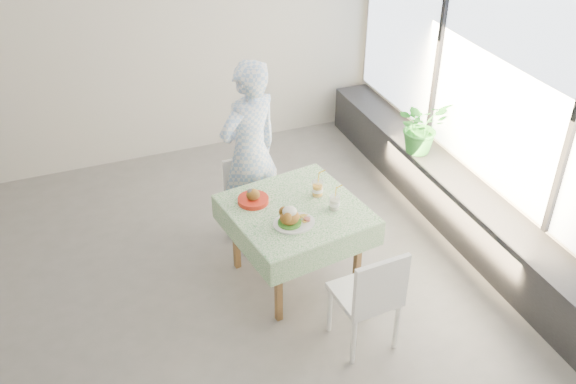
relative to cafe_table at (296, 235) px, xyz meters
name	(u,v)px	position (x,y,z in m)	size (l,w,h in m)	color
floor	(175,301)	(-1.06, 0.09, -0.46)	(6.00, 6.00, 0.00)	slate
wall_back	(106,43)	(-1.06, 2.59, 0.94)	(6.00, 0.02, 2.80)	beige
wall_right	(500,93)	(1.94, 0.09, 0.94)	(0.02, 5.00, 2.80)	beige
window_pane	(502,67)	(1.91, 0.09, 1.19)	(0.01, 4.80, 2.18)	#D1E0F9
window_ledge	(461,207)	(1.74, 0.09, -0.21)	(0.40, 4.80, 0.50)	black
cafe_table	(296,235)	(0.00, 0.00, 0.00)	(1.18, 1.18, 0.74)	brown
chair_far	(251,217)	(-0.18, 0.66, -0.21)	(0.41, 0.41, 0.82)	white
chair_near	(364,313)	(0.21, -0.88, -0.18)	(0.46, 0.46, 0.92)	white
diner	(250,153)	(-0.13, 0.77, 0.42)	(0.64, 0.42, 1.76)	#8EB2E3
main_dish	(292,219)	(-0.12, -0.21, 0.34)	(0.34, 0.34, 0.17)	white
juice_cup_orange	(317,189)	(0.24, 0.11, 0.35)	(0.10, 0.10, 0.27)	white
juice_cup_lemonade	(335,203)	(0.29, -0.13, 0.34)	(0.09, 0.09, 0.25)	white
second_dish	(253,199)	(-0.30, 0.21, 0.32)	(0.26, 0.26, 0.12)	red
potted_plant	(421,126)	(1.68, 0.81, 0.32)	(0.50, 0.43, 0.56)	#2A7E31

